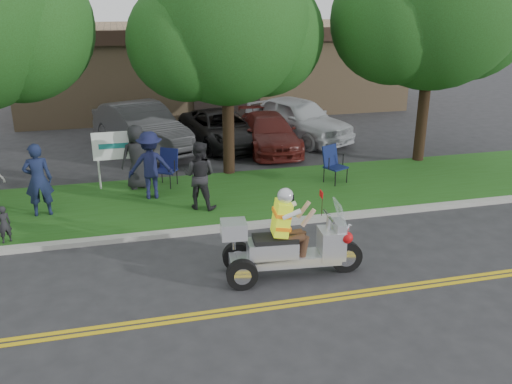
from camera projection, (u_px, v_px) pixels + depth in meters
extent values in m
plane|color=#28282B|center=(279.00, 291.00, 10.43)|extent=(120.00, 120.00, 0.00)
cube|color=gold|center=(288.00, 306.00, 9.90)|extent=(60.00, 0.10, 0.01)
cube|color=gold|center=(285.00, 302.00, 10.05)|extent=(60.00, 0.10, 0.01)
cube|color=#A8A89E|center=(243.00, 226.00, 13.19)|extent=(60.00, 0.25, 0.12)
cube|color=#215115|center=(226.00, 196.00, 15.15)|extent=(60.00, 4.00, 0.10)
cube|color=#9E7F5B|center=(211.00, 65.00, 27.51)|extent=(18.00, 8.00, 4.00)
cube|color=black|center=(226.00, 36.00, 23.24)|extent=(18.00, 0.30, 0.60)
sphere|color=#1E4012|center=(16.00, 26.00, 14.32)|extent=(4.05, 4.05, 4.05)
cylinder|color=#332114|center=(228.00, 109.00, 16.39)|extent=(0.36, 0.36, 4.20)
sphere|color=#1E4012|center=(226.00, 21.00, 15.51)|extent=(4.80, 4.80, 4.80)
sphere|color=#1E4012|center=(264.00, 36.00, 16.22)|extent=(3.60, 3.60, 3.60)
sphere|color=#1E4012|center=(186.00, 42.00, 15.23)|extent=(3.36, 3.36, 3.36)
cylinder|color=#332114|center=(425.00, 92.00, 17.61)|extent=(0.36, 0.36, 4.76)
sphere|color=#1E4012|center=(467.00, 15.00, 17.39)|extent=(4.20, 4.20, 4.20)
sphere|color=#1E4012|center=(395.00, 19.00, 16.32)|extent=(3.92, 3.92, 3.92)
cylinder|color=silver|center=(99.00, 174.00, 15.47)|extent=(0.06, 0.06, 1.10)
cylinder|color=silver|center=(135.00, 171.00, 15.70)|extent=(0.06, 0.06, 1.10)
cube|color=white|center=(115.00, 146.00, 15.31)|extent=(1.25, 0.06, 0.80)
cylinder|color=black|center=(346.00, 257.00, 11.06)|extent=(0.67, 0.22, 0.66)
cylinder|color=black|center=(242.00, 275.00, 10.39)|extent=(0.63, 0.22, 0.61)
cylinder|color=black|center=(237.00, 256.00, 11.13)|extent=(0.63, 0.22, 0.61)
cube|color=silver|center=(288.00, 259.00, 10.87)|extent=(2.12, 0.71, 0.20)
cube|color=silver|center=(272.00, 250.00, 10.75)|extent=(1.03, 0.60, 0.38)
cube|color=black|center=(275.00, 239.00, 10.68)|extent=(0.92, 0.54, 0.11)
cube|color=silver|center=(331.00, 243.00, 10.90)|extent=(0.54, 0.57, 0.60)
cube|color=silver|center=(340.00, 214.00, 10.70)|extent=(0.26, 0.52, 0.53)
cube|color=silver|center=(234.00, 229.00, 10.47)|extent=(0.54, 0.51, 0.33)
sphere|color=#B20C0F|center=(346.00, 237.00, 10.72)|extent=(0.24, 0.24, 0.24)
cube|color=#D3F119|center=(282.00, 218.00, 10.55)|extent=(0.42, 0.47, 0.71)
sphere|color=silver|center=(285.00, 196.00, 10.40)|extent=(0.32, 0.32, 0.32)
cylinder|color=black|center=(155.00, 180.00, 15.65)|extent=(0.03, 0.03, 0.45)
cylinder|color=black|center=(170.00, 182.00, 15.51)|extent=(0.03, 0.03, 0.45)
cylinder|color=black|center=(162.00, 175.00, 16.05)|extent=(0.03, 0.03, 0.45)
cylinder|color=black|center=(177.00, 177.00, 15.91)|extent=(0.03, 0.03, 0.45)
cube|color=#10164C|center=(166.00, 171.00, 15.70)|extent=(0.74, 0.73, 0.04)
cube|color=#10164C|center=(169.00, 158.00, 15.81)|extent=(0.56, 0.44, 0.61)
cylinder|color=black|center=(335.00, 179.00, 15.73)|extent=(0.03, 0.03, 0.46)
cylinder|color=black|center=(347.00, 175.00, 16.03)|extent=(0.03, 0.03, 0.46)
cylinder|color=black|center=(324.00, 175.00, 16.07)|extent=(0.03, 0.03, 0.46)
cylinder|color=black|center=(335.00, 172.00, 16.37)|extent=(0.03, 0.03, 0.46)
cube|color=#0E1845|center=(336.00, 167.00, 15.97)|extent=(0.74, 0.72, 0.04)
cube|color=#0E1845|center=(330.00, 155.00, 16.04)|extent=(0.59, 0.40, 0.62)
imported|color=#161F3E|center=(38.00, 180.00, 13.45)|extent=(0.72, 0.51, 1.87)
imported|color=black|center=(199.00, 175.00, 13.92)|extent=(1.08, 0.99, 1.79)
imported|color=#16193D|center=(150.00, 165.00, 14.63)|extent=(1.22, 0.72, 1.86)
imported|color=black|center=(137.00, 157.00, 15.39)|extent=(1.01, 0.78, 1.84)
imported|color=black|center=(4.00, 224.00, 12.09)|extent=(0.38, 0.33, 0.87)
imported|color=#323335|center=(141.00, 128.00, 19.57)|extent=(3.55, 5.45, 1.70)
imported|color=black|center=(222.00, 129.00, 20.28)|extent=(2.98, 5.01, 1.30)
imported|color=#551813|center=(269.00, 133.00, 19.75)|extent=(1.97, 4.45, 1.27)
imported|color=silver|center=(297.00, 119.00, 21.07)|extent=(3.78, 5.25, 1.66)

